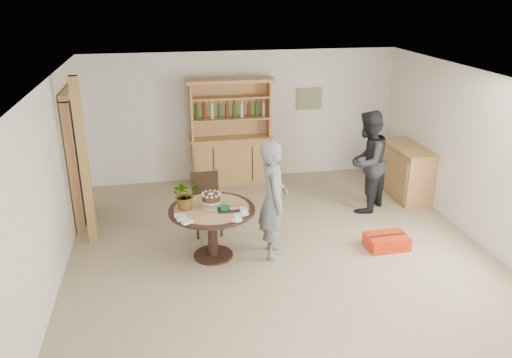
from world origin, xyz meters
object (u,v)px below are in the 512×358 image
at_px(dining_table, 212,218).
at_px(red_suitcase, 387,241).
at_px(teen_boy, 273,200).
at_px(adult_person, 367,162).
at_px(dining_chair, 206,199).
at_px(sideboard, 406,171).
at_px(hutch, 231,149).

xyz_separation_m(dining_table, red_suitcase, (2.54, -0.23, -0.50)).
height_order(teen_boy, adult_person, adult_person).
bearing_deg(adult_person, teen_boy, -9.92).
bearing_deg(adult_person, dining_chair, -36.84).
bearing_deg(teen_boy, sideboard, -52.36).
height_order(adult_person, red_suitcase, adult_person).
distance_m(hutch, sideboard, 3.29).
xyz_separation_m(sideboard, red_suitcase, (-1.16, -1.81, -0.37)).
bearing_deg(teen_boy, dining_chair, 49.73).
bearing_deg(hutch, dining_table, -103.26).
height_order(dining_table, adult_person, adult_person).
xyz_separation_m(sideboard, dining_table, (-3.71, -1.58, 0.13)).
distance_m(dining_table, dining_chair, 0.83).
height_order(hutch, dining_table, hutch).
relative_size(dining_table, teen_boy, 0.70).
relative_size(sideboard, adult_person, 0.72).
distance_m(sideboard, dining_table, 4.03).
bearing_deg(dining_table, red_suitcase, -5.20).
relative_size(hutch, teen_boy, 1.19).
xyz_separation_m(hutch, teen_boy, (0.18, -2.92, 0.17)).
distance_m(dining_table, teen_boy, 0.89).
height_order(sideboard, dining_chair, dining_chair).
bearing_deg(dining_chair, dining_table, -92.35).
distance_m(adult_person, red_suitcase, 1.57).
bearing_deg(dining_chair, teen_boy, -50.03).
bearing_deg(red_suitcase, adult_person, 80.34).
relative_size(hutch, red_suitcase, 3.33).
relative_size(teen_boy, red_suitcase, 2.79).
bearing_deg(dining_chair, red_suitcase, -25.21).
bearing_deg(sideboard, dining_table, -156.90).
bearing_deg(sideboard, dining_chair, -168.56).
height_order(sideboard, red_suitcase, sideboard).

